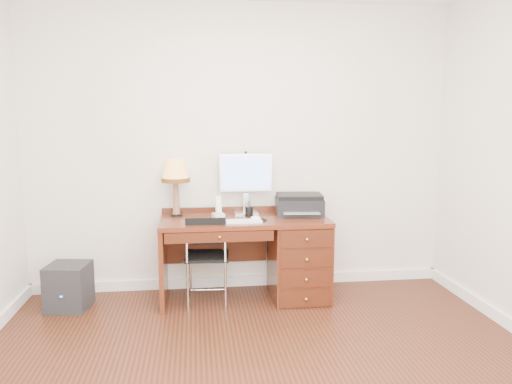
{
  "coord_description": "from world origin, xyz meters",
  "views": [
    {
      "loc": [
        -0.44,
        -2.97,
        1.66
      ],
      "look_at": [
        0.08,
        1.2,
        1.02
      ],
      "focal_mm": 35.0,
      "sensor_mm": 36.0,
      "label": 1
    }
  ],
  "objects": [
    {
      "name": "ground",
      "position": [
        0.0,
        0.0,
        0.0
      ],
      "size": [
        4.0,
        4.0,
        0.0
      ],
      "primitive_type": "plane",
      "color": "#34160B",
      "rests_on": "ground"
    },
    {
      "name": "room_shell",
      "position": [
        0.0,
        0.63,
        0.05
      ],
      "size": [
        4.0,
        4.0,
        4.0
      ],
      "color": "silver",
      "rests_on": "ground"
    },
    {
      "name": "desk",
      "position": [
        0.32,
        1.4,
        0.41
      ],
      "size": [
        1.5,
        0.67,
        0.75
      ],
      "color": "#5A2313",
      "rests_on": "ground"
    },
    {
      "name": "monitor",
      "position": [
        0.04,
        1.64,
        1.1
      ],
      "size": [
        0.49,
        0.17,
        0.56
      ],
      "rotation": [
        0.0,
        0.0,
        -0.05
      ],
      "color": "silver",
      "rests_on": "desk"
    },
    {
      "name": "keyboard",
      "position": [
        -0.09,
        1.22,
        0.76
      ],
      "size": [
        0.45,
        0.13,
        0.02
      ],
      "primitive_type": "cube",
      "rotation": [
        0.0,
        0.0,
        0.01
      ],
      "color": "white",
      "rests_on": "desk"
    },
    {
      "name": "mouse_pad",
      "position": [
        0.09,
        1.29,
        0.76
      ],
      "size": [
        0.2,
        0.2,
        0.04
      ],
      "color": "black",
      "rests_on": "desk"
    },
    {
      "name": "printer",
      "position": [
        0.52,
        1.52,
        0.84
      ],
      "size": [
        0.46,
        0.37,
        0.19
      ],
      "rotation": [
        0.0,
        0.0,
        -0.09
      ],
      "color": "black",
      "rests_on": "desk"
    },
    {
      "name": "leg_lamp",
      "position": [
        -0.61,
        1.58,
        1.14
      ],
      "size": [
        0.26,
        0.26,
        0.53
      ],
      "color": "black",
      "rests_on": "desk"
    },
    {
      "name": "phone",
      "position": [
        -0.23,
        1.43,
        0.81
      ],
      "size": [
        0.12,
        0.12,
        0.2
      ],
      "rotation": [
        0.0,
        0.0,
        0.28
      ],
      "color": "white",
      "rests_on": "desk"
    },
    {
      "name": "pen_cup",
      "position": [
        0.05,
        1.48,
        0.79
      ],
      "size": [
        0.07,
        0.07,
        0.09
      ],
      "primitive_type": "cylinder",
      "color": "black",
      "rests_on": "desk"
    },
    {
      "name": "chair",
      "position": [
        -0.34,
        1.27,
        0.49
      ],
      "size": [
        0.41,
        0.41,
        0.81
      ],
      "rotation": [
        0.0,
        0.0,
        -0.07
      ],
      "color": "black",
      "rests_on": "ground"
    },
    {
      "name": "equipment_box",
      "position": [
        -1.54,
        1.34,
        0.2
      ],
      "size": [
        0.38,
        0.38,
        0.39
      ],
      "primitive_type": "cube",
      "rotation": [
        0.0,
        0.0,
        -0.13
      ],
      "color": "black",
      "rests_on": "ground"
    }
  ]
}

